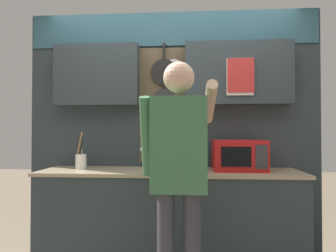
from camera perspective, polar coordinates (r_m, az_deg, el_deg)
The scene contains 6 objects.
base_cabinet_counter at distance 2.85m, azimuth 0.30°, elevation -17.72°, with size 2.35×0.59×0.92m.
back_wall_unit at distance 3.00m, azimuth 0.82°, elevation 3.35°, with size 2.92×0.23×2.49m.
microwave at distance 2.82m, azimuth 13.32°, elevation -5.42°, with size 0.46×0.37×0.28m.
knife_block at distance 2.78m, azimuth 3.56°, elevation -6.14°, with size 0.12×0.16×0.29m.
utensil_crock at distance 2.97m, azimuth -16.25°, elevation -6.24°, with size 0.10×0.10×0.35m.
person at distance 2.08m, azimuth 2.10°, elevation -7.16°, with size 0.54×0.66×1.76m.
Camera 1 is at (0.18, -2.73, 1.28)m, focal length 32.00 mm.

